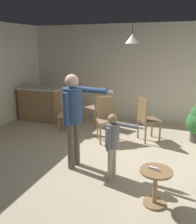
{
  "coord_description": "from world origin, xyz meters",
  "views": [
    {
      "loc": [
        1.5,
        -3.76,
        2.12
      ],
      "look_at": [
        0.07,
        0.06,
        1.0
      ],
      "focal_mm": 39.15,
      "sensor_mm": 36.0,
      "label": 1
    }
  ],
  "objects": [
    {
      "name": "side_table_by_couch",
      "position": [
        1.2,
        -0.76,
        0.33
      ],
      "size": [
        0.44,
        0.44,
        0.52
      ],
      "color": "#99754C",
      "rests_on": "ground"
    },
    {
      "name": "dining_chair_by_counter",
      "position": [
        -1.27,
        1.46,
        0.55
      ],
      "size": [
        0.54,
        0.54,
        1.0
      ],
      "rotation": [
        0.0,
        0.0,
        3.52
      ],
      "color": "#99754C",
      "rests_on": "ground"
    },
    {
      "name": "person_child",
      "position": [
        0.47,
        -0.33,
        0.69
      ],
      "size": [
        0.6,
        0.32,
        1.1
      ],
      "rotation": [
        0.0,
        0.0,
        -1.76
      ],
      "color": "tan",
      "rests_on": "ground"
    },
    {
      "name": "dining_chair_centre_back",
      "position": [
        0.69,
        1.54,
        0.55
      ],
      "size": [
        0.59,
        0.59,
        1.0
      ],
      "rotation": [
        0.0,
        0.0,
        5.37
      ],
      "color": "#99754C",
      "rests_on": "ground"
    },
    {
      "name": "wall_back",
      "position": [
        0.0,
        3.2,
        1.35
      ],
      "size": [
        6.4,
        0.1,
        2.7
      ],
      "primitive_type": "cube",
      "color": "silver",
      "rests_on": "ground"
    },
    {
      "name": "ground",
      "position": [
        0.0,
        0.0,
        0.0
      ],
      "size": [
        7.68,
        7.68,
        0.0
      ],
      "primitive_type": "plane",
      "color": "beige"
    },
    {
      "name": "dining_chair_spare",
      "position": [
        -0.17,
        1.25,
        0.55
      ],
      "size": [
        0.57,
        0.57,
        1.0
      ],
      "rotation": [
        0.0,
        0.0,
        3.67
      ],
      "color": "#99754C",
      "rests_on": "ground"
    },
    {
      "name": "dining_chair_near_wall",
      "position": [
        -0.75,
        2.19,
        0.55
      ],
      "size": [
        0.56,
        0.56,
        1.0
      ],
      "rotation": [
        0.0,
        0.0,
        1.14
      ],
      "color": "#99754C",
      "rests_on": "ground"
    },
    {
      "name": "ceiling_light_pendant",
      "position": [
        0.3,
        1.53,
        2.25
      ],
      "size": [
        0.32,
        0.32,
        0.55
      ],
      "color": "silver"
    },
    {
      "name": "spare_remote_on_table",
      "position": [
        1.17,
        -0.76,
        0.54
      ],
      "size": [
        0.13,
        0.06,
        0.04
      ],
      "primitive_type": "cube",
      "rotation": [
        0.0,
        0.0,
        1.35
      ],
      "color": "white",
      "rests_on": "side_table_by_couch"
    },
    {
      "name": "kitchen_counter",
      "position": [
        -2.45,
        2.12,
        0.48
      ],
      "size": [
        1.26,
        0.66,
        0.95
      ],
      "color": "#99754C",
      "rests_on": "ground"
    },
    {
      "name": "person_adult",
      "position": [
        -0.3,
        -0.15,
        1.03
      ],
      "size": [
        0.84,
        0.48,
        1.66
      ],
      "rotation": [
        0.0,
        0.0,
        -1.7
      ],
      "color": "#60564C",
      "rests_on": "ground"
    }
  ]
}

